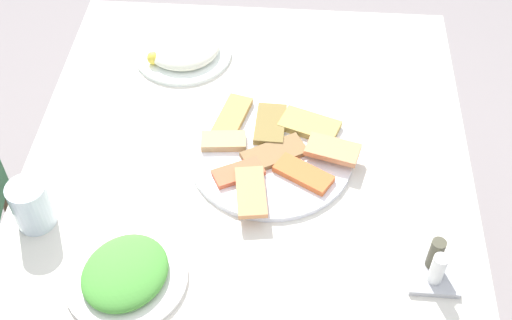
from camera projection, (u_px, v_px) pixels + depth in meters
name	position (u px, v px, depth m)	size (l,w,h in m)	color
dining_table	(246.00, 201.00, 1.42)	(1.17, 0.92, 0.72)	silver
pide_platter	(272.00, 151.00, 1.40)	(0.36, 0.36, 0.04)	white
salad_plate_greens	(182.00, 49.00, 1.61)	(0.23, 0.23, 0.05)	white
salad_plate_rice	(125.00, 274.00, 1.20)	(0.22, 0.22, 0.04)	white
drinking_glass	(31.00, 205.00, 1.26)	(0.07, 0.07, 0.10)	silver
condiment_caddy	(434.00, 268.00, 1.19)	(0.09, 0.09, 0.08)	#B2B2B7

